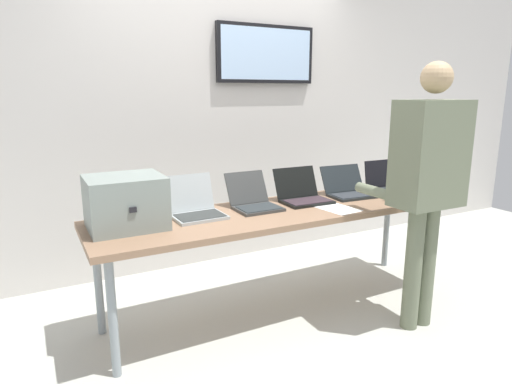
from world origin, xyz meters
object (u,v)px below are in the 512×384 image
object	(u,v)px
laptop_station_4	(389,184)
person	(427,173)
equipment_box	(126,202)
laptop_station_2	(303,194)
workbench	(284,216)
laptop_station_3	(349,189)
laptop_station_1	(254,200)
laptop_station_0	(195,207)

from	to	relation	value
laptop_station_4	person	world-z (taller)	person
equipment_box	laptop_station_2	world-z (taller)	equipment_box
workbench	laptop_station_3	bearing A→B (deg)	9.28
laptop_station_1	person	xyz separation A→B (m)	(0.84, -0.74, 0.24)
person	laptop_station_0	bearing A→B (deg)	149.87
laptop_station_0	laptop_station_3	bearing A→B (deg)	-0.40
equipment_box	laptop_station_4	world-z (taller)	equipment_box
laptop_station_0	laptop_station_1	distance (m)	0.43
laptop_station_4	workbench	bearing A→B (deg)	-174.84
laptop_station_0	laptop_station_3	world-z (taller)	laptop_station_0
workbench	laptop_station_2	bearing A→B (deg)	26.86
workbench	equipment_box	bearing A→B (deg)	176.06
laptop_station_4	laptop_station_3	bearing A→B (deg)	178.33
equipment_box	laptop_station_3	distance (m)	1.72
equipment_box	person	bearing A→B (deg)	-21.97
workbench	laptop_station_2	world-z (taller)	laptop_station_2
laptop_station_3	person	distance (m)	0.77
laptop_station_1	person	bearing A→B (deg)	-41.26
workbench	laptop_station_2	size ratio (longest dim) A/B	7.45
laptop_station_3	equipment_box	bearing A→B (deg)	-178.84
workbench	person	world-z (taller)	person
laptop_station_0	laptop_station_4	distance (m)	1.67
laptop_station_2	laptop_station_3	xyz separation A→B (m)	(0.43, -0.01, -0.00)
laptop_station_4	person	xyz separation A→B (m)	(-0.40, -0.72, 0.24)
laptop_station_0	workbench	bearing A→B (deg)	-10.84
person	laptop_station_3	bearing A→B (deg)	90.43
workbench	laptop_station_0	size ratio (longest dim) A/B	7.84
laptop_station_4	person	size ratio (longest dim) A/B	0.21
laptop_station_1	laptop_station_4	size ratio (longest dim) A/B	0.99
laptop_station_3	laptop_station_4	bearing A→B (deg)	-1.67
laptop_station_0	person	distance (m)	1.49
laptop_station_2	laptop_station_3	world-z (taller)	laptop_station_2
equipment_box	person	distance (m)	1.86
equipment_box	laptop_station_1	xyz separation A→B (m)	(0.88, 0.04, -0.10)
laptop_station_1	person	distance (m)	1.15
laptop_station_3	person	xyz separation A→B (m)	(0.01, -0.73, 0.24)
equipment_box	laptop_station_1	bearing A→B (deg)	2.90
equipment_box	person	xyz separation A→B (m)	(1.72, -0.69, 0.14)
workbench	equipment_box	xyz separation A→B (m)	(-1.06, 0.07, 0.21)
laptop_station_0	laptop_station_2	world-z (taller)	laptop_station_0
laptop_station_0	laptop_station_2	distance (m)	0.84
laptop_station_0	person	size ratio (longest dim) A/B	0.20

